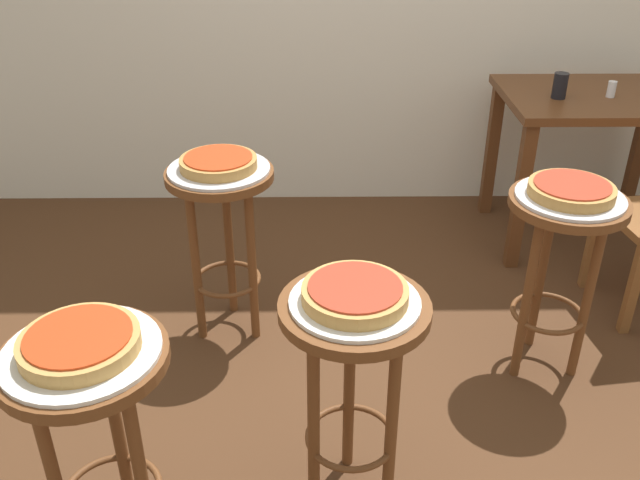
{
  "coord_description": "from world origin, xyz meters",
  "views": [
    {
      "loc": [
        -0.31,
        -2.12,
        1.8
      ],
      "look_at": [
        -0.29,
        -0.1,
        0.66
      ],
      "focal_mm": 38.83,
      "sensor_mm": 36.0,
      "label": 1
    }
  ],
  "objects_px": {
    "dining_table": "(594,121)",
    "stool_rear": "(222,214)",
    "stool_foreground": "(94,411)",
    "serving_plate_foreground": "(81,352)",
    "stool_leftside": "(561,244)",
    "cup_near_edge": "(560,86)",
    "serving_plate_middle": "(355,302)",
    "serving_plate_leftside": "(570,197)",
    "pizza_middle": "(355,293)",
    "pizza_rear": "(218,162)",
    "stool_middle": "(353,358)",
    "serving_plate_rear": "(219,169)",
    "pizza_leftside": "(571,190)",
    "pizza_foreground": "(79,342)",
    "condiment_shaker": "(612,89)"
  },
  "relations": [
    {
      "from": "dining_table",
      "to": "stool_rear",
      "type": "bearing_deg",
      "value": -155.41
    },
    {
      "from": "stool_foreground",
      "to": "serving_plate_foreground",
      "type": "height_order",
      "value": "serving_plate_foreground"
    },
    {
      "from": "stool_leftside",
      "to": "cup_near_edge",
      "type": "distance_m",
      "value": 1.07
    },
    {
      "from": "stool_leftside",
      "to": "cup_near_edge",
      "type": "height_order",
      "value": "cup_near_edge"
    },
    {
      "from": "serving_plate_middle",
      "to": "serving_plate_leftside",
      "type": "relative_size",
      "value": 0.94
    },
    {
      "from": "pizza_middle",
      "to": "serving_plate_leftside",
      "type": "relative_size",
      "value": 0.76
    },
    {
      "from": "serving_plate_middle",
      "to": "pizza_rear",
      "type": "xyz_separation_m",
      "value": [
        -0.47,
        0.9,
        0.03
      ]
    },
    {
      "from": "stool_middle",
      "to": "serving_plate_rear",
      "type": "relative_size",
      "value": 1.88
    },
    {
      "from": "pizza_leftside",
      "to": "cup_near_edge",
      "type": "bearing_deg",
      "value": 75.25
    },
    {
      "from": "pizza_foreground",
      "to": "serving_plate_middle",
      "type": "bearing_deg",
      "value": 16.86
    },
    {
      "from": "pizza_foreground",
      "to": "pizza_rear",
      "type": "height_order",
      "value": "same"
    },
    {
      "from": "stool_rear",
      "to": "pizza_rear",
      "type": "height_order",
      "value": "pizza_rear"
    },
    {
      "from": "serving_plate_middle",
      "to": "pizza_middle",
      "type": "relative_size",
      "value": 1.24
    },
    {
      "from": "serving_plate_foreground",
      "to": "stool_rear",
      "type": "relative_size",
      "value": 0.53
    },
    {
      "from": "stool_rear",
      "to": "pizza_rear",
      "type": "distance_m",
      "value": 0.22
    },
    {
      "from": "stool_foreground",
      "to": "cup_near_edge",
      "type": "bearing_deg",
      "value": 46.77
    },
    {
      "from": "stool_middle",
      "to": "stool_leftside",
      "type": "distance_m",
      "value": 1.02
    },
    {
      "from": "pizza_middle",
      "to": "pizza_leftside",
      "type": "bearing_deg",
      "value": 38.9
    },
    {
      "from": "pizza_middle",
      "to": "stool_rear",
      "type": "xyz_separation_m",
      "value": [
        -0.47,
        0.9,
        -0.22
      ]
    },
    {
      "from": "pizza_rear",
      "to": "condiment_shaker",
      "type": "distance_m",
      "value": 1.93
    },
    {
      "from": "serving_plate_leftside",
      "to": "serving_plate_middle",
      "type": "bearing_deg",
      "value": -141.1
    },
    {
      "from": "serving_plate_leftside",
      "to": "pizza_leftside",
      "type": "height_order",
      "value": "pizza_leftside"
    },
    {
      "from": "pizza_leftside",
      "to": "pizza_foreground",
      "type": "bearing_deg",
      "value": -150.09
    },
    {
      "from": "serving_plate_foreground",
      "to": "pizza_foreground",
      "type": "height_order",
      "value": "pizza_foreground"
    },
    {
      "from": "pizza_middle",
      "to": "serving_plate_rear",
      "type": "distance_m",
      "value": 1.01
    },
    {
      "from": "stool_foreground",
      "to": "serving_plate_middle",
      "type": "bearing_deg",
      "value": 16.86
    },
    {
      "from": "serving_plate_foreground",
      "to": "pizza_foreground",
      "type": "relative_size",
      "value": 1.33
    },
    {
      "from": "stool_leftside",
      "to": "pizza_rear",
      "type": "relative_size",
      "value": 2.49
    },
    {
      "from": "stool_foreground",
      "to": "dining_table",
      "type": "height_order",
      "value": "dining_table"
    },
    {
      "from": "stool_foreground",
      "to": "pizza_middle",
      "type": "bearing_deg",
      "value": 16.86
    },
    {
      "from": "pizza_foreground",
      "to": "stool_leftside",
      "type": "distance_m",
      "value": 1.71
    },
    {
      "from": "pizza_foreground",
      "to": "stool_leftside",
      "type": "height_order",
      "value": "pizza_foreground"
    },
    {
      "from": "condiment_shaker",
      "to": "pizza_leftside",
      "type": "bearing_deg",
      "value": -117.06
    },
    {
      "from": "serving_plate_middle",
      "to": "cup_near_edge",
      "type": "bearing_deg",
      "value": 57.18
    },
    {
      "from": "serving_plate_leftside",
      "to": "stool_middle",
      "type": "bearing_deg",
      "value": -141.1
    },
    {
      "from": "stool_foreground",
      "to": "stool_middle",
      "type": "height_order",
      "value": "same"
    },
    {
      "from": "pizza_leftside",
      "to": "stool_rear",
      "type": "height_order",
      "value": "pizza_leftside"
    },
    {
      "from": "pizza_middle",
      "to": "dining_table",
      "type": "distance_m",
      "value": 2.12
    },
    {
      "from": "pizza_middle",
      "to": "stool_middle",
      "type": "bearing_deg",
      "value": -90.0
    },
    {
      "from": "pizza_rear",
      "to": "stool_leftside",
      "type": "bearing_deg",
      "value": -11.56
    },
    {
      "from": "pizza_middle",
      "to": "pizza_foreground",
      "type": "bearing_deg",
      "value": -163.14
    },
    {
      "from": "stool_rear",
      "to": "pizza_leftside",
      "type": "bearing_deg",
      "value": -11.56
    },
    {
      "from": "pizza_middle",
      "to": "cup_near_edge",
      "type": "distance_m",
      "value": 1.95
    },
    {
      "from": "serving_plate_leftside",
      "to": "stool_rear",
      "type": "xyz_separation_m",
      "value": [
        -1.26,
        0.26,
        -0.19
      ]
    },
    {
      "from": "stool_foreground",
      "to": "condiment_shaker",
      "type": "height_order",
      "value": "condiment_shaker"
    },
    {
      "from": "stool_middle",
      "to": "pizza_middle",
      "type": "distance_m",
      "value": 0.22
    },
    {
      "from": "serving_plate_foreground",
      "to": "dining_table",
      "type": "xyz_separation_m",
      "value": [
        1.95,
        1.9,
        -0.1
      ]
    },
    {
      "from": "stool_leftside",
      "to": "serving_plate_rear",
      "type": "xyz_separation_m",
      "value": [
        -1.26,
        0.26,
        0.19
      ]
    },
    {
      "from": "serving_plate_rear",
      "to": "condiment_shaker",
      "type": "bearing_deg",
      "value": 22.89
    },
    {
      "from": "pizza_rear",
      "to": "stool_middle",
      "type": "bearing_deg",
      "value": -62.39
    }
  ]
}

